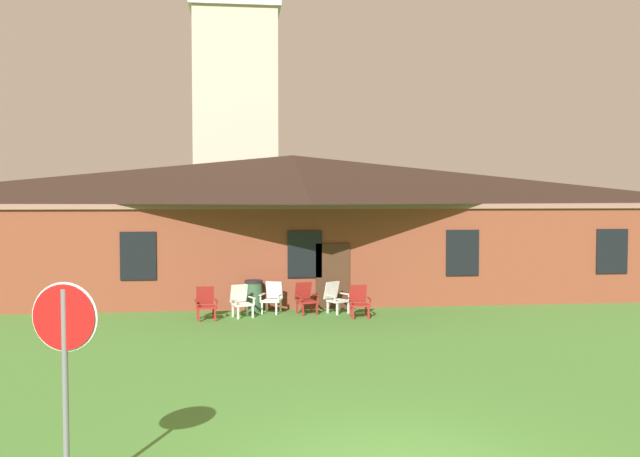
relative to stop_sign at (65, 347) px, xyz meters
name	(u,v)px	position (x,y,z in m)	size (l,w,h in m)	color
brick_building	(292,221)	(4.10, 18.79, 0.78)	(26.95, 10.40, 5.20)	brown
dome_tower	(236,100)	(1.89, 33.83, 7.51)	(5.18, 5.18, 20.40)	#BCB29E
stop_sign	(65,347)	(0.00, 0.00, 0.00)	(0.78, 0.25, 2.61)	slate
lawn_chair_by_porch	(206,303)	(1.04, 12.23, -1.36)	(0.70, 0.73, 0.96)	maroon
lawn_chair_near_door	(241,300)	(2.07, 12.56, -1.36)	(0.77, 0.82, 0.96)	silver
lawn_chair_left_end	(273,297)	(3.04, 13.18, -1.36)	(0.77, 0.82, 0.96)	silver
lawn_chair_middle	(305,298)	(4.03, 12.89, -1.36)	(0.75, 0.80, 0.96)	maroon
lawn_chair_right_end	(335,297)	(4.97, 12.94, -1.36)	(0.84, 0.87, 0.96)	silver
lawn_chair_far_side	(359,301)	(5.55, 12.07, -1.36)	(0.64, 0.67, 0.96)	maroon
trash_bin	(254,296)	(2.46, 13.49, -1.36)	(0.56, 0.56, 0.98)	#335638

